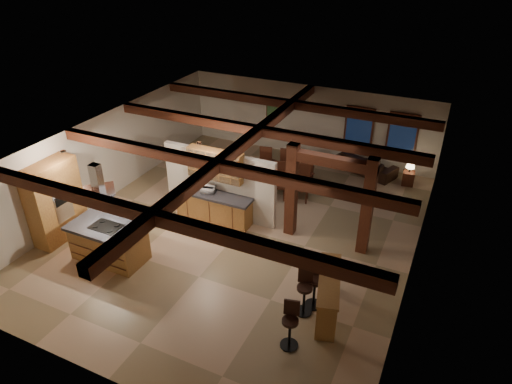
# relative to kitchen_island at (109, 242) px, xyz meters

# --- Properties ---
(ground) EXTENTS (12.00, 12.00, 0.00)m
(ground) POSITION_rel_kitchen_island_xyz_m (2.64, 2.81, -0.53)
(ground) COLOR tan
(ground) RESTS_ON ground
(room_walls) EXTENTS (12.00, 12.00, 12.00)m
(room_walls) POSITION_rel_kitchen_island_xyz_m (2.64, 2.81, 1.25)
(room_walls) COLOR beige
(room_walls) RESTS_ON ground
(ceiling_beams) EXTENTS (10.00, 12.00, 0.28)m
(ceiling_beams) POSITION_rel_kitchen_island_xyz_m (2.64, 2.81, 2.23)
(ceiling_beams) COLOR #39180E
(ceiling_beams) RESTS_ON room_walls
(timber_posts) EXTENTS (2.50, 0.30, 2.90)m
(timber_posts) POSITION_rel_kitchen_island_xyz_m (5.14, 3.31, 1.23)
(timber_posts) COLOR #39180E
(timber_posts) RESTS_ON ground
(partition_wall) EXTENTS (3.80, 0.18, 2.20)m
(partition_wall) POSITION_rel_kitchen_island_xyz_m (1.64, 3.31, 0.57)
(partition_wall) COLOR beige
(partition_wall) RESTS_ON ground
(pantry_cabinet) EXTENTS (0.67, 1.60, 2.40)m
(pantry_cabinet) POSITION_rel_kitchen_island_xyz_m (-2.03, 0.21, 0.67)
(pantry_cabinet) COLOR #A67C35
(pantry_cabinet) RESTS_ON ground
(back_counter) EXTENTS (2.50, 0.66, 0.94)m
(back_counter) POSITION_rel_kitchen_island_xyz_m (1.64, 2.92, -0.06)
(back_counter) COLOR #A67C35
(back_counter) RESTS_ON ground
(upper_display_cabinet) EXTENTS (1.80, 0.36, 0.95)m
(upper_display_cabinet) POSITION_rel_kitchen_island_xyz_m (1.64, 3.12, 1.32)
(upper_display_cabinet) COLOR #A67C35
(upper_display_cabinet) RESTS_ON partition_wall
(range_hood) EXTENTS (1.10, 1.10, 1.40)m
(range_hood) POSITION_rel_kitchen_island_xyz_m (-0.00, -0.00, 1.25)
(range_hood) COLOR silver
(range_hood) RESTS_ON room_walls
(back_windows) EXTENTS (2.70, 0.07, 1.70)m
(back_windows) POSITION_rel_kitchen_island_xyz_m (5.44, 8.75, 0.97)
(back_windows) COLOR #39180E
(back_windows) RESTS_ON room_walls
(framed_art) EXTENTS (0.65, 0.05, 0.85)m
(framed_art) POSITION_rel_kitchen_island_xyz_m (1.14, 8.75, 1.17)
(framed_art) COLOR #39180E
(framed_art) RESTS_ON room_walls
(recessed_cans) EXTENTS (3.16, 2.46, 0.03)m
(recessed_cans) POSITION_rel_kitchen_island_xyz_m (0.10, 0.88, 2.34)
(recessed_cans) COLOR silver
(recessed_cans) RESTS_ON room_walls
(kitchen_island) EXTENTS (2.14, 1.14, 1.06)m
(kitchen_island) POSITION_rel_kitchen_island_xyz_m (0.00, 0.00, 0.00)
(kitchen_island) COLOR #A67C35
(kitchen_island) RESTS_ON ground
(dining_table) EXTENTS (2.08, 1.48, 0.66)m
(dining_table) POSITION_rel_kitchen_island_xyz_m (2.80, 5.80, -0.20)
(dining_table) COLOR #3D180F
(dining_table) RESTS_ON ground
(sofa) EXTENTS (2.45, 1.64, 0.67)m
(sofa) POSITION_rel_kitchen_island_xyz_m (5.16, 8.28, -0.20)
(sofa) COLOR black
(sofa) RESTS_ON ground
(microwave) EXTENTS (0.48, 0.38, 0.24)m
(microwave) POSITION_rel_kitchen_island_xyz_m (1.45, 2.92, 0.53)
(microwave) COLOR silver
(microwave) RESTS_ON back_counter
(bar_counter) EXTENTS (0.96, 2.02, 1.03)m
(bar_counter) POSITION_rel_kitchen_island_xyz_m (6.07, 0.53, 0.16)
(bar_counter) COLOR #A67C35
(bar_counter) RESTS_ON ground
(side_table) EXTENTS (0.44, 0.44, 0.50)m
(side_table) POSITION_rel_kitchen_island_xyz_m (6.78, 7.94, -0.28)
(side_table) COLOR #39180E
(side_table) RESTS_ON ground
(table_lamp) EXTENTS (0.31, 0.31, 0.37)m
(table_lamp) POSITION_rel_kitchen_island_xyz_m (6.78, 7.94, 0.23)
(table_lamp) COLOR black
(table_lamp) RESTS_ON side_table
(bar_stool_a) EXTENTS (0.41, 0.43, 1.16)m
(bar_stool_a) POSITION_rel_kitchen_island_xyz_m (5.63, -0.77, 0.06)
(bar_stool_a) COLOR black
(bar_stool_a) RESTS_ON ground
(bar_stool_b) EXTENTS (0.43, 0.45, 1.19)m
(bar_stool_b) POSITION_rel_kitchen_island_xyz_m (5.56, 0.33, 0.07)
(bar_stool_b) COLOR black
(bar_stool_b) RESTS_ON ground
(bar_stool_c) EXTENTS (0.44, 0.46, 1.23)m
(bar_stool_c) POSITION_rel_kitchen_island_xyz_m (5.71, 0.65, 0.09)
(bar_stool_c) COLOR black
(bar_stool_c) RESTS_ON ground
(dining_chairs) EXTENTS (2.33, 2.33, 1.29)m
(dining_chairs) POSITION_rel_kitchen_island_xyz_m (2.80, 5.80, 0.12)
(dining_chairs) COLOR #39180E
(dining_chairs) RESTS_ON ground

